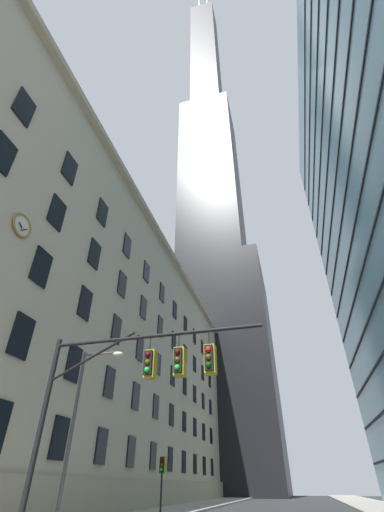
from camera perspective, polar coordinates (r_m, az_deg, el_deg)
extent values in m
cube|color=#BCAF93|center=(42.09, -15.65, -15.42)|extent=(15.35, 68.62, 28.36)
cube|color=tan|center=(44.96, -4.21, 1.49)|extent=(0.70, 68.62, 0.60)
cube|color=tan|center=(36.80, -6.44, -34.65)|extent=(0.50, 68.62, 2.20)
cube|color=black|center=(23.26, -21.17, -26.33)|extent=(0.14, 1.40, 2.20)
cube|color=black|center=(27.52, -14.84, -28.18)|extent=(0.14, 1.40, 2.20)
cube|color=black|center=(31.99, -10.11, -29.34)|extent=(0.14, 1.40, 2.20)
cube|color=black|center=(36.60, -6.48, -30.10)|extent=(0.14, 1.40, 2.20)
cube|color=black|center=(41.31, -3.64, -30.62)|extent=(0.14, 1.40, 2.20)
cube|color=black|center=(46.07, -1.37, -30.99)|extent=(0.14, 1.40, 2.20)
cube|color=black|center=(50.88, 0.49, -31.26)|extent=(0.14, 1.40, 2.20)
cube|color=black|center=(55.72, 2.04, -31.46)|extent=(0.14, 1.40, 2.20)
cube|color=black|center=(60.59, 3.34, -31.61)|extent=(0.14, 1.40, 2.20)
cube|color=black|center=(20.27, -26.48, -11.79)|extent=(0.14, 1.40, 2.20)
cube|color=black|center=(24.03, -19.08, -16.50)|extent=(0.14, 1.40, 2.20)
cube|color=black|center=(28.17, -13.55, -19.72)|extent=(0.14, 1.40, 2.20)
cube|color=black|center=(32.56, -9.33, -21.98)|extent=(0.14, 1.40, 2.20)
cube|color=black|center=(37.10, -6.04, -23.62)|extent=(0.14, 1.40, 2.20)
cube|color=black|center=(41.74, -3.42, -24.86)|extent=(0.14, 1.40, 2.20)
cube|color=black|center=(46.46, -1.29, -25.81)|extent=(0.14, 1.40, 2.20)
cube|color=black|center=(51.24, 0.47, -26.56)|extent=(0.14, 1.40, 2.20)
cube|color=black|center=(56.05, 1.95, -27.17)|extent=(0.14, 1.40, 2.20)
cube|color=black|center=(60.89, 3.20, -27.66)|extent=(0.14, 1.40, 2.20)
cube|color=black|center=(21.97, -23.76, -1.70)|extent=(0.14, 1.40, 2.20)
cube|color=black|center=(25.47, -17.34, -7.51)|extent=(0.14, 1.40, 2.20)
cube|color=black|center=(29.42, -12.46, -11.79)|extent=(0.14, 1.40, 2.20)
cube|color=black|center=(33.64, -8.66, -14.98)|extent=(0.14, 1.40, 2.20)
cube|color=black|center=(38.05, -5.65, -17.39)|extent=(0.14, 1.40, 2.20)
cube|color=black|center=(42.59, -3.22, -19.27)|extent=(0.14, 1.40, 2.20)
cube|color=black|center=(47.23, -1.22, -20.75)|extent=(0.14, 1.40, 2.20)
cube|color=black|center=(51.93, 0.45, -21.96)|extent=(0.14, 1.40, 2.20)
cube|color=black|center=(56.69, 1.86, -22.94)|extent=(0.14, 1.40, 2.20)
cube|color=black|center=(61.48, 3.07, -23.77)|extent=(0.14, 1.40, 2.20)
cube|color=black|center=(21.75, -28.89, 14.71)|extent=(0.14, 1.40, 2.20)
cube|color=black|center=(24.28, -21.52, 6.72)|extent=(0.14, 1.40, 2.20)
cube|color=black|center=(27.49, -15.89, 0.33)|extent=(0.14, 1.40, 2.20)
cube|color=black|center=(31.18, -11.53, -4.64)|extent=(0.14, 1.40, 2.20)
cube|color=black|center=(35.19, -8.08, -8.50)|extent=(0.14, 1.40, 2.20)
cube|color=black|center=(39.43, -5.31, -11.53)|extent=(0.14, 1.40, 2.20)
cube|color=black|center=(43.83, -3.04, -13.95)|extent=(0.14, 1.40, 2.20)
cube|color=black|center=(48.35, -1.16, -15.90)|extent=(0.14, 1.40, 2.20)
cube|color=black|center=(52.95, 0.43, -17.50)|extent=(0.14, 1.40, 2.20)
cube|color=black|center=(57.62, 1.78, -18.84)|extent=(0.14, 1.40, 2.20)
cube|color=black|center=(62.34, 2.95, -19.97)|extent=(0.14, 1.40, 2.20)
cube|color=black|center=(24.81, -26.09, 21.31)|extent=(0.14, 1.40, 2.20)
cube|color=black|center=(27.05, -19.66, 13.54)|extent=(0.14, 1.40, 2.20)
cube|color=black|center=(29.97, -14.66, 7.00)|extent=(0.14, 1.40, 2.20)
cube|color=black|center=(33.38, -10.73, 1.67)|extent=(0.14, 1.40, 2.20)
cube|color=black|center=(37.16, -7.58, -2.64)|extent=(0.14, 1.40, 2.20)
cube|color=black|center=(41.20, -5.01, -6.12)|extent=(0.14, 1.40, 2.20)
cube|color=black|center=(45.42, -2.89, -8.96)|extent=(0.14, 1.40, 2.20)
cube|color=black|center=(49.80, -1.11, -11.30)|extent=(0.14, 1.40, 2.20)
cube|color=black|center=(54.28, 0.41, -13.24)|extent=(0.14, 1.40, 2.20)
cube|color=black|center=(58.84, 1.71, -14.89)|extent=(0.14, 1.40, 2.20)
cube|color=black|center=(63.47, 2.83, -16.28)|extent=(0.14, 1.40, 2.20)
torus|color=olive|center=(21.21, -26.37, 4.56)|extent=(0.13, 1.40, 1.40)
cylinder|color=silver|center=(21.23, -26.45, 4.54)|extent=(0.05, 1.21, 1.21)
cube|color=black|center=(21.07, -26.58, 4.61)|extent=(0.03, 0.34, 0.26)
cube|color=black|center=(21.20, -26.11, 3.92)|extent=(0.03, 0.44, 0.40)
cube|color=black|center=(82.05, 4.46, -18.02)|extent=(24.62, 24.62, 47.81)
cube|color=black|center=(113.02, 3.15, 11.94)|extent=(17.23, 17.23, 69.54)
cube|color=black|center=(177.59, 2.26, 29.86)|extent=(11.08, 11.08, 86.93)
cylinder|color=silver|center=(229.84, 1.21, 36.02)|extent=(1.20, 1.20, 26.31)
cylinder|color=silver|center=(229.55, 2.54, 36.28)|extent=(1.20, 1.20, 26.31)
cube|color=black|center=(37.06, 28.01, -7.12)|extent=(0.12, 44.28, 0.24)
cube|color=black|center=(38.78, 26.47, -1.87)|extent=(0.12, 44.28, 0.24)
cube|color=black|center=(40.81, 25.08, 2.89)|extent=(0.12, 44.28, 0.24)
cube|color=black|center=(43.12, 23.81, 7.17)|extent=(0.12, 44.28, 0.24)
cube|color=black|center=(45.66, 22.67, 10.99)|extent=(0.12, 44.28, 0.24)
cube|color=black|center=(48.40, 21.62, 14.39)|extent=(0.12, 44.28, 0.24)
cube|color=black|center=(51.31, 20.66, 17.42)|extent=(0.12, 44.28, 0.24)
cube|color=black|center=(54.36, 19.78, 20.10)|extent=(0.12, 44.28, 0.24)
cube|color=black|center=(57.52, 18.97, 22.50)|extent=(0.12, 44.28, 0.24)
cube|color=black|center=(60.78, 18.22, 24.63)|extent=(0.12, 44.28, 0.24)
cylinder|color=black|center=(15.15, -23.89, -24.69)|extent=(0.20, 0.20, 6.71)
cylinder|color=black|center=(13.84, -6.43, -13.07)|extent=(8.43, 0.14, 0.14)
cylinder|color=black|center=(14.73, -16.18, -15.75)|extent=(3.46, 0.10, 1.74)
cylinder|color=black|center=(13.77, -6.93, -14.27)|extent=(0.04, 0.04, 0.60)
cube|color=black|center=(13.54, -7.16, -17.26)|extent=(0.30, 0.30, 0.90)
cube|color=olive|center=(13.70, -6.89, -17.46)|extent=(0.40, 0.40, 1.04)
sphere|color=#450808|center=(13.48, -7.33, -15.92)|extent=(0.20, 0.20, 0.20)
sphere|color=#4B3A08|center=(13.40, -7.41, -17.06)|extent=(0.20, 0.20, 0.20)
sphere|color=green|center=(13.33, -7.50, -18.21)|extent=(0.20, 0.20, 0.20)
cylinder|color=black|center=(13.40, -2.17, -13.93)|extent=(0.04, 0.04, 0.60)
cube|color=black|center=(13.16, -2.24, -17.00)|extent=(0.30, 0.30, 0.90)
cube|color=olive|center=(13.32, -2.02, -17.20)|extent=(0.40, 0.40, 1.04)
sphere|color=#450808|center=(13.10, -2.43, -15.63)|extent=(0.20, 0.20, 0.20)
sphere|color=#4B3A08|center=(13.02, -2.46, -16.80)|extent=(0.20, 0.20, 0.20)
sphere|color=green|center=(12.94, -2.49, -17.98)|extent=(0.20, 0.20, 0.20)
cylinder|color=black|center=(13.12, 2.81, -13.47)|extent=(0.04, 0.04, 0.60)
cube|color=black|center=(12.88, 2.90, -16.60)|extent=(0.30, 0.30, 0.90)
cube|color=olive|center=(13.04, 3.08, -16.81)|extent=(0.40, 0.40, 1.04)
sphere|color=red|center=(12.82, 2.70, -15.20)|extent=(0.20, 0.20, 0.20)
sphere|color=#4B3A08|center=(12.73, 2.74, -16.39)|extent=(0.20, 0.20, 0.20)
sphere|color=#083D10|center=(12.65, 2.77, -17.60)|extent=(0.20, 0.20, 0.20)
cylinder|color=black|center=(28.18, -5.10, -33.60)|extent=(0.12, 0.12, 3.30)
cube|color=black|center=(28.21, -4.97, -31.27)|extent=(0.30, 0.30, 0.90)
cube|color=olive|center=(28.37, -4.83, -31.29)|extent=(0.40, 0.40, 1.04)
sphere|color=#450808|center=(28.07, -5.06, -30.68)|extent=(0.20, 0.20, 0.20)
sphere|color=#4B3A08|center=(28.06, -5.09, -31.25)|extent=(0.20, 0.20, 0.20)
sphere|color=green|center=(28.05, -5.13, -31.82)|extent=(0.20, 0.20, 0.20)
cylinder|color=#47474C|center=(19.92, -19.35, -25.62)|extent=(0.18, 0.18, 7.76)
cylinder|color=#47474C|center=(20.17, -14.84, -15.41)|extent=(2.01, 0.10, 0.10)
ellipsoid|color=#EFE5C6|center=(19.67, -12.21, -15.62)|extent=(0.56, 0.32, 0.24)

